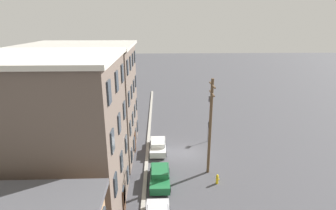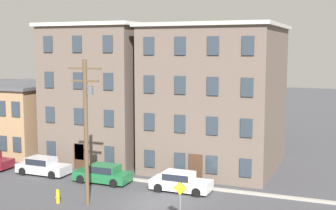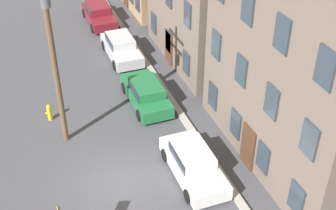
% 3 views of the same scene
% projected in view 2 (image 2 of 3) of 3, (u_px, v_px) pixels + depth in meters
% --- Properties ---
extents(ground_plane, '(200.00, 200.00, 0.00)m').
position_uv_depth(ground_plane, '(154.00, 204.00, 31.36)').
color(ground_plane, '#424247').
extents(kerb_strip, '(56.00, 0.36, 0.16)m').
position_uv_depth(kerb_strip, '(178.00, 185.00, 35.49)').
color(kerb_strip, '#9E998E').
rests_on(kerb_strip, ground_plane).
extents(apartment_corner, '(8.70, 11.18, 6.82)m').
position_uv_depth(apartment_corner, '(26.00, 115.00, 48.70)').
color(apartment_corner, '#9E7A56').
rests_on(apartment_corner, ground_plane).
extents(apartment_midblock, '(9.30, 11.62, 12.56)m').
position_uv_depth(apartment_midblock, '(111.00, 91.00, 44.83)').
color(apartment_midblock, '#66564C').
rests_on(apartment_midblock, ground_plane).
extents(apartment_far, '(11.00, 11.40, 12.37)m').
position_uv_depth(apartment_far, '(216.00, 96.00, 40.79)').
color(apartment_far, '#66564C').
rests_on(apartment_far, ground_plane).
extents(car_silver, '(4.40, 1.92, 1.43)m').
position_uv_depth(car_silver, '(43.00, 166.00, 38.59)').
color(car_silver, '#B7B7BC').
rests_on(car_silver, ground_plane).
extents(car_green, '(4.40, 1.92, 1.43)m').
position_uv_depth(car_green, '(103.00, 173.00, 36.23)').
color(car_green, '#1E6638').
rests_on(car_green, ground_plane).
extents(car_white, '(4.40, 1.92, 1.43)m').
position_uv_depth(car_white, '(180.00, 181.00, 34.04)').
color(car_white, silver).
rests_on(car_white, ground_plane).
extents(caution_sign, '(0.85, 0.08, 2.71)m').
position_uv_depth(caution_sign, '(180.00, 197.00, 27.18)').
color(caution_sign, slate).
rests_on(caution_sign, ground_plane).
extents(utility_pole, '(2.40, 0.44, 9.67)m').
position_uv_depth(utility_pole, '(86.00, 124.00, 30.56)').
color(utility_pole, brown).
rests_on(utility_pole, ground_plane).
extents(fire_hydrant, '(0.24, 0.34, 0.96)m').
position_uv_depth(fire_hydrant, '(58.00, 196.00, 31.45)').
color(fire_hydrant, yellow).
rests_on(fire_hydrant, ground_plane).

